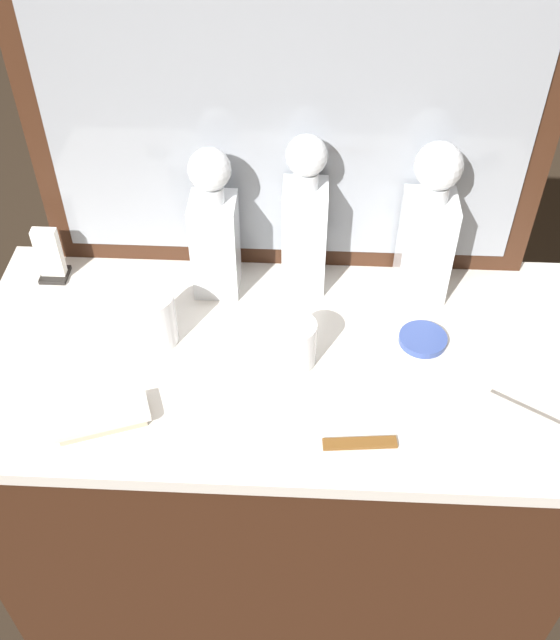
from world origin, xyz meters
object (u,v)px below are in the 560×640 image
porcelain_dish (423,339)px  napkin_holder (50,257)px  crystal_decanter_rear (215,237)px  silver_brush_rear (101,419)px  crystal_decanter_right (426,236)px  crystal_tumbler_front (295,345)px  crystal_tumbler_right (154,320)px  tortoiseshell_comb (360,443)px  silver_brush_right (531,430)px  crystal_decanter_front (304,229)px

porcelain_dish → napkin_holder: napkin_holder is taller
crystal_decanter_rear → silver_brush_rear: (-0.15, -0.33, -0.10)m
porcelain_dish → crystal_decanter_right: bearing=89.0°
crystal_tumbler_front → crystal_decanter_rear: bearing=129.6°
crystal_tumbler_right → tortoiseshell_comb: size_ratio=0.89×
silver_brush_right → silver_brush_rear: size_ratio=1.06×
crystal_decanter_rear → crystal_tumbler_front: crystal_decanter_rear is taller
crystal_decanter_right → silver_brush_rear: size_ratio=1.93×
crystal_decanter_rear → crystal_decanter_right: 0.37m
silver_brush_right → tortoiseshell_comb: size_ratio=1.47×
crystal_tumbler_front → napkin_holder: (-0.46, 0.19, 0.01)m
crystal_decanter_right → crystal_tumbler_right: 0.49m
silver_brush_right → silver_brush_rear: same height
silver_brush_right → napkin_holder: bearing=158.1°
crystal_tumbler_right → silver_brush_right: crystal_tumbler_right is taller
silver_brush_rear → napkin_holder: 0.38m
crystal_decanter_front → silver_brush_right: crystal_decanter_front is taller
crystal_decanter_rear → napkin_holder: bearing=177.7°
porcelain_dish → crystal_decanter_rear: bearing=161.1°
crystal_tumbler_right → porcelain_dish: crystal_tumbler_right is taller
crystal_tumbler_front → crystal_tumbler_right: crystal_tumbler_right is taller
crystal_tumbler_front → tortoiseshell_comb: (0.10, -0.17, -0.04)m
crystal_tumbler_right → tortoiseshell_comb: 0.40m
crystal_decanter_rear → crystal_tumbler_front: (0.15, -0.18, -0.08)m
crystal_decanter_rear → napkin_holder: (-0.31, 0.01, -0.07)m
crystal_decanter_front → napkin_holder: size_ratio=2.82×
crystal_decanter_front → silver_brush_rear: (-0.30, -0.35, -0.11)m
crystal_tumbler_right → silver_brush_right: (0.61, -0.18, -0.03)m
crystal_decanter_right → silver_brush_rear: (-0.52, -0.34, -0.11)m
crystal_tumbler_front → napkin_holder: bearing=157.3°
crystal_tumbler_right → porcelain_dish: 0.46m
silver_brush_right → napkin_holder: napkin_holder is taller
crystal_decanter_rear → tortoiseshell_comb: size_ratio=2.54×
crystal_decanter_front → crystal_decanter_rear: bearing=-173.4°
crystal_tumbler_front → crystal_tumbler_right: (-0.24, 0.04, 0.01)m
silver_brush_rear → tortoiseshell_comb: (0.40, -0.02, -0.01)m
crystal_decanter_rear → crystal_tumbler_right: (-0.09, -0.14, -0.07)m
silver_brush_rear → porcelain_dish: size_ratio=1.91×
tortoiseshell_comb → crystal_tumbler_front: bearing=121.9°
crystal_tumbler_right → tortoiseshell_comb: crystal_tumbler_right is taller
crystal_decanter_front → crystal_tumbler_front: (-0.01, -0.20, -0.09)m
crystal_decanter_right → silver_brush_right: bearing=-66.5°
crystal_decanter_rear → porcelain_dish: bearing=-18.9°
crystal_tumbler_front → crystal_tumbler_right: bearing=171.0°
crystal_tumbler_front → silver_brush_right: bearing=-20.8°
crystal_tumbler_front → porcelain_dish: size_ratio=1.02×
crystal_decanter_right → crystal_tumbler_right: (-0.46, -0.15, -0.08)m
napkin_holder → silver_brush_right: bearing=-21.9°
crystal_decanter_rear → napkin_holder: 0.32m
crystal_decanter_rear → crystal_decanter_front: crystal_decanter_front is taller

